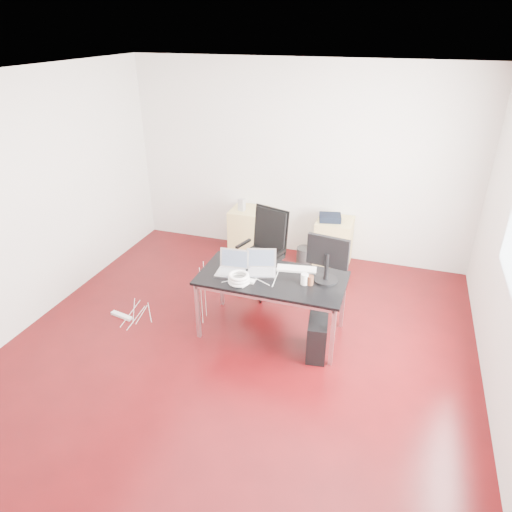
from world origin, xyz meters
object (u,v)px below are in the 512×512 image
(desk, at_px, (272,281))
(filing_cabinet_right, at_px, (333,242))
(pc_tower, at_px, (317,336))
(filing_cabinet_left, at_px, (248,231))
(office_chair, at_px, (264,247))

(desk, height_order, filing_cabinet_right, desk)
(filing_cabinet_right, xyz_separation_m, pc_tower, (0.20, -2.08, -0.13))
(desk, distance_m, filing_cabinet_left, 2.12)
(office_chair, xyz_separation_m, filing_cabinet_right, (0.75, 0.97, -0.26))
(filing_cabinet_left, bearing_deg, office_chair, -60.16)
(desk, xyz_separation_m, filing_cabinet_right, (0.38, 1.87, -0.33))
(pc_tower, bearing_deg, filing_cabinet_right, 87.40)
(filing_cabinet_right, bearing_deg, desk, -101.40)
(filing_cabinet_left, relative_size, filing_cabinet_right, 1.00)
(desk, relative_size, pc_tower, 3.56)
(office_chair, distance_m, filing_cabinet_left, 1.15)
(office_chair, relative_size, pc_tower, 2.40)
(desk, xyz_separation_m, filing_cabinet_left, (-0.93, 1.87, -0.33))
(office_chair, height_order, filing_cabinet_left, office_chair)
(desk, bearing_deg, office_chair, 112.49)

